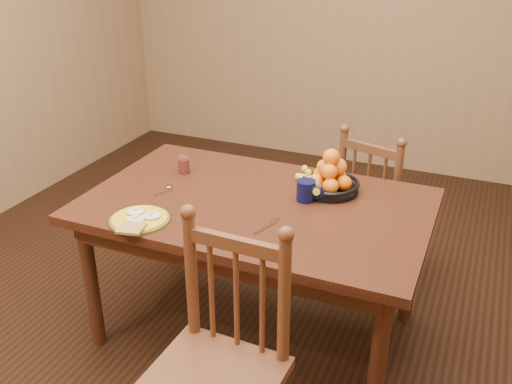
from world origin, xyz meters
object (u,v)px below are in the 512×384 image
at_px(dining_table, 256,218).
at_px(breakfast_plate, 139,219).
at_px(coffee_mug, 307,191).
at_px(chair_near, 218,369).
at_px(fruit_bowl, 329,179).
at_px(chair_far, 377,206).

relative_size(dining_table, breakfast_plate, 5.39).
height_order(dining_table, coffee_mug, coffee_mug).
xyz_separation_m(chair_near, fruit_bowl, (0.08, 1.06, 0.32)).
height_order(breakfast_plate, fruit_bowl, fruit_bowl).
distance_m(breakfast_plate, coffee_mug, 0.78).
xyz_separation_m(dining_table, breakfast_plate, (-0.39, -0.39, 0.10)).
xyz_separation_m(chair_far, fruit_bowl, (-0.15, -0.54, 0.37)).
relative_size(dining_table, chair_far, 1.74).
relative_size(chair_near, breakfast_plate, 3.40).
bearing_deg(dining_table, fruit_bowl, 41.32).
xyz_separation_m(chair_far, chair_near, (-0.23, -1.60, 0.04)).
height_order(dining_table, fruit_bowl, fruit_bowl).
height_order(dining_table, chair_near, chair_near).
bearing_deg(chair_near, breakfast_plate, 145.73).
bearing_deg(coffee_mug, chair_far, 72.39).
distance_m(chair_far, chair_near, 1.62).
bearing_deg(chair_far, coffee_mug, 89.37).
xyz_separation_m(chair_far, coffee_mug, (-0.22, -0.68, 0.35)).
relative_size(chair_near, fruit_bowl, 3.12).
relative_size(dining_table, coffee_mug, 12.00).
bearing_deg(chair_near, dining_table, 105.60).
height_order(dining_table, breakfast_plate, breakfast_plate).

